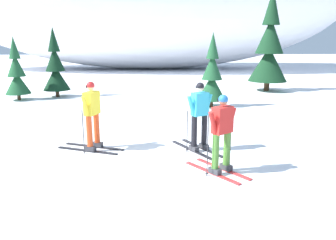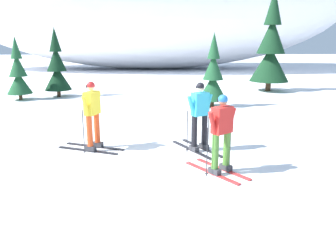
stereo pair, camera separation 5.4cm
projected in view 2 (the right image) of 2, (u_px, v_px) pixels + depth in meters
name	position (u px, v px, depth m)	size (l,w,h in m)	color
ground_plane	(167.00, 168.00, 7.58)	(120.00, 120.00, 0.00)	white
skier_yellow_jacket	(92.00, 114.00, 8.61)	(1.81, 1.07, 1.83)	black
skier_cyan_jacket	(200.00, 115.00, 8.54)	(1.23, 1.74, 1.81)	black
skier_red_jacket	(221.00, 132.00, 7.07)	(1.31, 1.55, 1.75)	red
pine_tree_far_left	(18.00, 74.00, 15.86)	(1.17, 1.17, 3.04)	#47301E
pine_tree_center_left	(57.00, 68.00, 16.74)	(1.35, 1.35, 3.49)	#47301E
pine_tree_center_right	(213.00, 76.00, 14.12)	(1.23, 1.23, 3.18)	#47301E
pine_tree_far_right	(271.00, 49.00, 18.39)	(2.16, 2.16, 5.60)	#47301E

